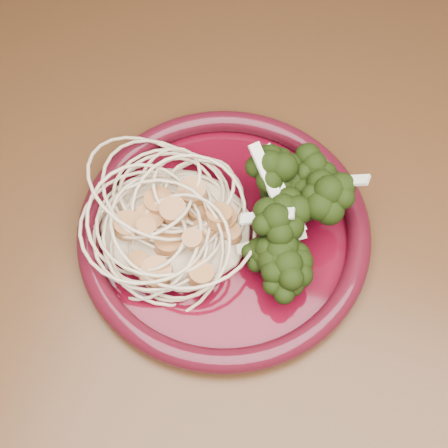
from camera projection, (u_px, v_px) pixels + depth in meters
name	position (u px, v px, depth m)	size (l,w,h in m)	color
dining_table	(218.00, 256.00, 0.65)	(1.20, 0.80, 0.75)	#472814
dinner_plate	(224.00, 230.00, 0.54)	(0.30, 0.30, 0.02)	#430511
spaghetti_pile	(175.00, 220.00, 0.53)	(0.13, 0.12, 0.03)	#CBB692
scallop_cluster	(172.00, 198.00, 0.50)	(0.12, 0.12, 0.04)	#B77B46
broccoli_pile	(286.00, 223.00, 0.52)	(0.08, 0.14, 0.05)	black
onion_garnish	(289.00, 205.00, 0.49)	(0.06, 0.09, 0.05)	beige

